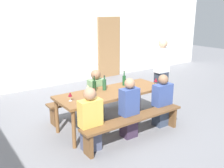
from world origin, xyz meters
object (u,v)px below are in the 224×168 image
at_px(tasting_table, 112,95).
at_px(wine_bottle_2, 124,80).
at_px(wine_glass_3, 94,90).
at_px(wine_glass_4, 70,95).
at_px(seated_guest_far_0, 96,95).
at_px(wine_glass_0, 94,93).
at_px(wooden_door, 109,48).
at_px(bench_near, 135,121).
at_px(seated_guest_near_2, 162,102).
at_px(standing_host, 161,75).
at_px(seated_guest_near_0, 90,121).
at_px(bench_far, 94,100).
at_px(wine_glass_1, 88,87).
at_px(seated_guest_near_1, 129,109).
at_px(wine_bottle_1, 104,84).
at_px(wine_bottle_0, 94,86).
at_px(wine_glass_2, 156,80).

relative_size(tasting_table, wine_bottle_2, 7.09).
bearing_deg(wine_glass_3, wine_bottle_2, 14.08).
relative_size(wine_glass_4, seated_guest_far_0, 0.15).
height_order(tasting_table, wine_glass_0, wine_glass_0).
bearing_deg(wine_glass_0, wooden_door, 51.75).
relative_size(wine_glass_3, seated_guest_far_0, 0.15).
xyz_separation_m(wooden_door, bench_near, (-2.28, -4.12, -0.69)).
height_order(seated_guest_near_2, standing_host, standing_host).
bearing_deg(wooden_door, seated_guest_near_0, -128.19).
distance_m(seated_guest_near_0, seated_guest_far_0, 1.40).
relative_size(bench_far, wine_glass_0, 13.50).
xyz_separation_m(tasting_table, wine_bottle_2, (0.46, 0.19, 0.19)).
height_order(bench_near, bench_far, same).
distance_m(bench_far, wine_glass_1, 0.84).
bearing_deg(seated_guest_near_1, wine_glass_1, 29.12).
relative_size(wooden_door, wine_bottle_1, 6.92).
distance_m(wine_bottle_2, seated_guest_near_2, 0.93).
bearing_deg(wine_bottle_2, wine_glass_1, 179.59).
bearing_deg(wine_glass_3, wine_glass_1, 91.47).
distance_m(wine_bottle_0, standing_host, 1.83).
distance_m(tasting_table, bench_far, 0.78).
relative_size(wine_glass_0, wine_glass_2, 0.99).
height_order(wine_glass_0, seated_guest_far_0, seated_guest_far_0).
height_order(wooden_door, wine_glass_3, wooden_door).
distance_m(wine_glass_4, seated_guest_near_2, 1.90).
height_order(wine_bottle_1, wine_glass_0, wine_bottle_1).
relative_size(wine_glass_4, seated_guest_near_1, 0.14).
distance_m(wine_glass_3, seated_guest_near_2, 1.44).
relative_size(tasting_table, seated_guest_near_1, 1.98).
relative_size(wine_bottle_1, wine_glass_1, 1.92).
bearing_deg(wine_glass_4, seated_guest_near_2, -16.51).
bearing_deg(bench_near, wine_glass_2, 27.06).
xyz_separation_m(wine_glass_1, wine_glass_4, (-0.50, -0.24, 0.01)).
bearing_deg(wooden_door, wine_glass_1, -130.35).
xyz_separation_m(wine_glass_3, seated_guest_near_2, (1.29, -0.54, -0.35)).
distance_m(wine_bottle_0, seated_guest_far_0, 0.55).
xyz_separation_m(wine_bottle_1, standing_host, (1.63, 0.00, -0.04)).
bearing_deg(tasting_table, bench_near, -90.00).
bearing_deg(seated_guest_far_0, seated_guest_near_1, 0.74).
relative_size(tasting_table, standing_host, 1.35).
xyz_separation_m(wooden_door, seated_guest_near_2, (-1.43, -3.97, -0.54)).
bearing_deg(wooden_door, wine_glass_0, -128.25).
bearing_deg(wine_glass_0, seated_guest_near_0, -127.69).
bearing_deg(wine_glass_0, wine_bottle_2, 19.49).
relative_size(wine_bottle_2, wine_glass_1, 2.02).
bearing_deg(standing_host, wooden_door, -102.64).
bearing_deg(wine_bottle_2, seated_guest_far_0, 142.34).
xyz_separation_m(wooden_door, seated_guest_far_0, (-2.31, -2.84, -0.52)).
bearing_deg(wine_glass_4, wine_bottle_0, 20.74).
distance_m(bench_far, seated_guest_near_2, 1.55).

